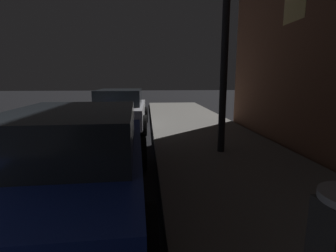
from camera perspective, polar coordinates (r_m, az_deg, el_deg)
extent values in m
cube|color=black|center=(0.87, 33.08, -20.82)|extent=(0.01, 0.08, 0.11)
cube|color=navy|center=(3.88, -19.13, -8.76)|extent=(1.90, 4.48, 0.64)
cube|color=#1E2328|center=(3.51, -20.50, -1.05)|extent=(1.61, 2.29, 0.56)
cylinder|color=black|center=(5.44, -25.11, -6.28)|extent=(0.24, 0.67, 0.66)
cylinder|color=black|center=(5.17, -6.12, -6.18)|extent=(0.24, 0.67, 0.66)
cylinder|color=black|center=(2.67, -5.12, -23.41)|extent=(0.24, 0.67, 0.66)
cube|color=#B7B7BF|center=(9.52, -10.61, 2.92)|extent=(1.79, 4.07, 0.64)
cube|color=#1E2328|center=(9.33, -10.82, 6.34)|extent=(1.55, 2.13, 0.56)
cylinder|color=black|center=(10.90, -14.36, 2.46)|extent=(0.23, 0.66, 0.66)
cylinder|color=black|center=(10.73, -5.17, 2.62)|extent=(0.23, 0.66, 0.66)
cylinder|color=black|center=(8.49, -17.36, 0.04)|extent=(0.23, 0.66, 0.66)
cylinder|color=black|center=(8.25, -5.53, 0.20)|extent=(0.23, 0.66, 0.66)
cylinder|color=black|center=(5.87, 12.65, 16.39)|extent=(0.16, 0.16, 4.57)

